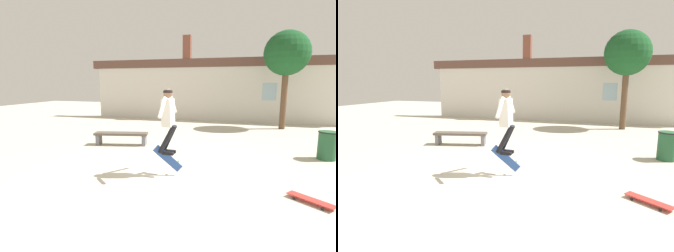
# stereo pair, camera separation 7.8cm
# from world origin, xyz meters

# --- Properties ---
(ground_plane) EXTENTS (40.00, 40.00, 0.00)m
(ground_plane) POSITION_xyz_m (0.00, 0.00, 0.00)
(ground_plane) COLOR beige
(building_backdrop) EXTENTS (15.20, 0.52, 4.78)m
(building_backdrop) POSITION_xyz_m (-0.02, 9.18, 1.84)
(building_backdrop) COLOR beige
(building_backdrop) RESTS_ON ground_plane
(tree_right) EXTENTS (2.01, 2.01, 4.47)m
(tree_right) POSITION_xyz_m (3.37, 7.33, 3.42)
(tree_right) COLOR brown
(tree_right) RESTS_ON ground_plane
(park_bench) EXTENTS (1.90, 0.82, 0.44)m
(park_bench) POSITION_xyz_m (-2.40, 2.26, 0.33)
(park_bench) COLOR brown
(park_bench) RESTS_ON ground_plane
(trash_bin) EXTENTS (0.53, 0.53, 0.81)m
(trash_bin) POSITION_xyz_m (3.98, 2.34, 0.43)
(trash_bin) COLOR #235633
(trash_bin) RESTS_ON ground_plane
(skater) EXTENTS (0.42, 1.18, 1.50)m
(skater) POSITION_xyz_m (0.03, -0.18, 1.42)
(skater) COLOR silver
(skateboard_flipping) EXTENTS (0.69, 0.21, 0.66)m
(skateboard_flipping) POSITION_xyz_m (0.03, -0.18, 0.41)
(skateboard_flipping) COLOR #2D519E
(skateboard_resting) EXTENTS (0.77, 0.66, 0.08)m
(skateboard_resting) POSITION_xyz_m (2.93, -0.83, 0.07)
(skateboard_resting) COLOR red
(skateboard_resting) RESTS_ON ground_plane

